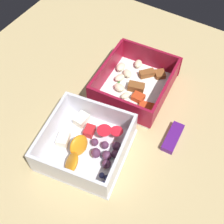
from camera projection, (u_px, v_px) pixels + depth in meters
table_surface at (111, 121)px, 64.05cm from camera, size 80.00×80.00×2.00cm
pasta_container at (135, 84)px, 66.50cm from camera, size 18.17×15.98×5.85cm
fruit_bowl at (87, 145)px, 57.29cm from camera, size 17.91×17.66×5.81cm
candy_bar at (173, 137)px, 59.82cm from camera, size 7.12×2.76×1.20cm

